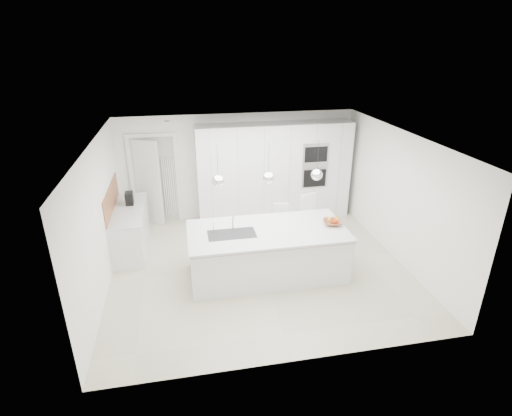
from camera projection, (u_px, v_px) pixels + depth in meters
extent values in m
plane|color=beige|center=(259.00, 266.00, 7.71)|extent=(5.50, 5.50, 0.00)
plane|color=white|center=(238.00, 166.00, 9.47)|extent=(5.50, 0.00, 5.50)
plane|color=white|center=(100.00, 219.00, 6.74)|extent=(0.00, 5.00, 5.00)
plane|color=white|center=(259.00, 139.00, 6.72)|extent=(5.50, 5.50, 0.00)
cube|color=white|center=(274.00, 172.00, 9.38)|extent=(3.60, 0.60, 2.30)
cube|color=white|center=(144.00, 183.00, 9.11)|extent=(0.76, 0.38, 2.00)
cube|color=white|center=(131.00, 230.00, 8.20)|extent=(0.60, 1.80, 0.86)
cube|color=silver|center=(128.00, 210.00, 8.02)|extent=(0.62, 1.82, 0.04)
cube|color=#A25F33|center=(111.00, 198.00, 7.86)|extent=(0.02, 1.80, 0.50)
cube|color=white|center=(268.00, 254.00, 7.29)|extent=(2.80, 1.20, 0.86)
cube|color=silver|center=(267.00, 231.00, 7.16)|extent=(2.84, 1.40, 0.04)
cylinder|color=white|center=(233.00, 221.00, 7.12)|extent=(0.02, 0.02, 0.30)
sphere|color=white|center=(218.00, 181.00, 6.56)|extent=(0.20, 0.20, 0.20)
sphere|color=white|center=(269.00, 178.00, 6.71)|extent=(0.20, 0.20, 0.20)
sphere|color=white|center=(317.00, 175.00, 6.86)|extent=(0.20, 0.20, 0.20)
imported|color=#A25F33|center=(332.00, 222.00, 7.33)|extent=(0.41, 0.41, 0.08)
cube|color=black|center=(129.00, 198.00, 8.19)|extent=(0.16, 0.25, 0.26)
sphere|color=red|center=(331.00, 220.00, 7.35)|extent=(0.09, 0.09, 0.09)
sphere|color=red|center=(336.00, 221.00, 7.29)|extent=(0.09, 0.09, 0.09)
sphere|color=red|center=(334.00, 220.00, 7.34)|extent=(0.08, 0.08, 0.08)
torus|color=yellow|center=(333.00, 218.00, 7.30)|extent=(0.25, 0.18, 0.23)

